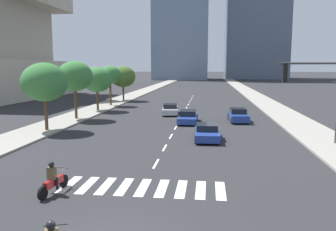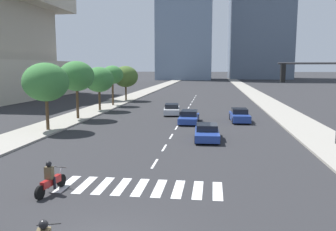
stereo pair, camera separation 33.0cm
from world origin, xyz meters
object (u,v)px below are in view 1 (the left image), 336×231
motorcycle_trailing (53,181)px  sedan_silver_3 (170,109)px  sedan_blue_0 (207,132)px  street_tree_nearest (45,82)px  sedan_blue_1 (188,117)px  street_tree_fourth (110,75)px  street_tree_fifth (123,77)px  street_tree_second (75,76)px  street_tree_third (97,80)px  sedan_blue_2 (238,116)px

motorcycle_trailing → sedan_silver_3: (2.30, 26.22, 0.01)m
motorcycle_trailing → sedan_blue_0: 14.06m
sedan_blue_0 → street_tree_nearest: size_ratio=0.75×
sedan_blue_0 → sedan_blue_1: bearing=-168.4°
street_tree_fourth → street_tree_fifth: 7.52m
sedan_silver_3 → street_tree_fourth: size_ratio=0.86×
street_tree_second → street_tree_third: size_ratio=1.11×
sedan_blue_1 → street_tree_nearest: (-11.99, -6.22, 3.73)m
street_tree_nearest → street_tree_second: bearing=90.0°
sedan_blue_1 → street_tree_fifth: street_tree_fifth is taller
motorcycle_trailing → sedan_silver_3: size_ratio=0.46×
street_tree_second → street_tree_fourth: street_tree_second is taller
sedan_silver_3 → street_tree_fourth: street_tree_fourth is taller
sedan_silver_3 → motorcycle_trailing: bearing=169.3°
street_tree_second → sedan_silver_3: bearing=29.4°
street_tree_second → street_tree_fifth: 20.58m
sedan_blue_0 → street_tree_fourth: (-13.93, 21.57, 3.92)m
sedan_blue_2 → street_tree_third: size_ratio=0.79×
sedan_blue_0 → street_tree_second: size_ratio=0.72×
sedan_silver_3 → street_tree_third: bearing=73.4°
sedan_blue_1 → street_tree_fourth: street_tree_fourth is taller
street_tree_second → motorcycle_trailing: bearing=-70.9°
sedan_silver_3 → street_tree_nearest: 15.87m
sedan_blue_2 → street_tree_third: street_tree_third is taller
sedan_silver_3 → street_tree_third: street_tree_third is taller
sedan_blue_0 → street_tree_fourth: 25.97m
street_tree_nearest → street_tree_fourth: street_tree_nearest is taller
motorcycle_trailing → sedan_blue_1: size_ratio=0.47×
sedan_blue_2 → street_tree_second: 17.59m
sedan_blue_1 → street_tree_nearest: bearing=-62.0°
sedan_silver_3 → street_tree_fifth: bearing=26.4°
sedan_blue_0 → street_tree_third: street_tree_third is taller
sedan_blue_2 → street_tree_fourth: street_tree_fourth is taller
sedan_silver_3 → street_tree_third: 10.28m
sedan_blue_1 → motorcycle_trailing: bearing=-12.7°
sedan_blue_1 → street_tree_third: 14.69m
street_tree_nearest → street_tree_third: size_ratio=1.07×
sedan_blue_1 → street_tree_third: street_tree_third is taller
sedan_blue_0 → street_tree_fourth: size_ratio=0.77×
sedan_blue_1 → sedan_silver_3: (-2.47, 5.93, 0.02)m
sedan_blue_0 → street_tree_fourth: bearing=-149.3°
motorcycle_trailing → street_tree_nearest: 16.25m
sedan_blue_1 → street_tree_fifth: size_ratio=0.84×
sedan_blue_2 → street_tree_fifth: street_tree_fifth is taller
sedan_blue_1 → sedan_blue_2: 5.30m
sedan_blue_0 → sedan_blue_2: (3.18, 9.33, 0.07)m
street_tree_third → sedan_blue_0: bearing=-48.4°
motorcycle_trailing → street_tree_third: (-7.22, 28.06, 3.43)m
street_tree_nearest → sedan_silver_3: bearing=51.9°
motorcycle_trailing → street_tree_fourth: 34.90m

